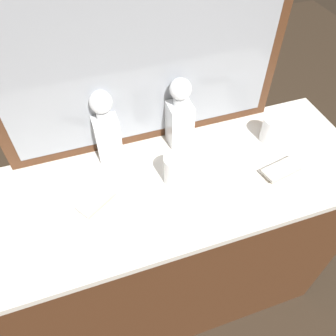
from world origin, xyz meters
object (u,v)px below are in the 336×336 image
Objects in this scene: silver_brush_rear at (282,170)px; crystal_decanter_front at (180,119)px; crystal_tumbler_far_right at (176,170)px; silver_brush_far_left at (97,200)px; crystal_decanter_rear at (106,131)px; crystal_tumbler_rear at (272,130)px.

crystal_decanter_front is at bearing 137.71° from silver_brush_rear.
silver_brush_far_left is at bearing -178.67° from crystal_tumbler_far_right.
crystal_decanter_rear is 2.50× the size of crystal_tumbler_far_right.
crystal_decanter_front is 0.35m from crystal_tumbler_rear.
crystal_tumbler_rear is at bearing 10.56° from crystal_tumbler_far_right.
crystal_tumbler_rear is at bearing 74.32° from silver_brush_rear.
crystal_tumbler_far_right is (0.18, -0.19, -0.06)m from crystal_decanter_rear.
crystal_decanter_rear is at bearing 66.47° from silver_brush_far_left.
silver_brush_far_left is (-0.35, -0.18, -0.10)m from crystal_decanter_front.
crystal_decanter_rear is 0.24m from silver_brush_far_left.
crystal_tumbler_far_right is 0.74× the size of silver_brush_far_left.
crystal_decanter_rear is at bearing 152.92° from silver_brush_rear.
crystal_decanter_front is 1.73× the size of silver_brush_rear.
crystal_tumbler_far_right reaches higher than silver_brush_far_left.
crystal_decanter_rear is 0.26m from crystal_decanter_front.
crystal_tumbler_far_right is 0.41m from crystal_tumbler_rear.
crystal_tumbler_far_right reaches higher than crystal_tumbler_rear.
crystal_decanter_front is 2.51× the size of crystal_tumbler_far_right.
crystal_tumbler_far_right is at bearing 1.33° from silver_brush_far_left.
silver_brush_rear is at bearing -13.21° from crystal_tumbler_far_right.
crystal_decanter_rear is 1.72× the size of silver_brush_rear.
crystal_tumbler_rear reaches higher than silver_brush_rear.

